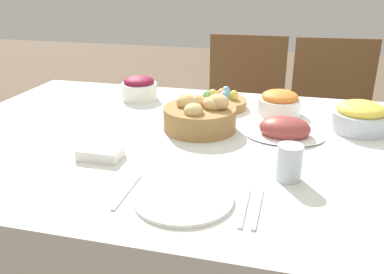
{
  "coord_description": "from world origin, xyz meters",
  "views": [
    {
      "loc": [
        0.27,
        -1.19,
        1.25
      ],
      "look_at": [
        -0.01,
        -0.09,
        0.79
      ],
      "focal_mm": 38.0,
      "sensor_mm": 36.0,
      "label": 1
    }
  ],
  "objects_px": {
    "bread_basket": "(200,115)",
    "egg_basket": "(221,102)",
    "beet_salad_bowl": "(139,88)",
    "butter_dish": "(100,153)",
    "chair_far_center": "(243,120)",
    "knife": "(244,207)",
    "chair_far_right": "(331,127)",
    "dinner_plate": "(184,198)",
    "pineapple_bowl": "(360,117)",
    "fork": "(127,192)",
    "drinking_cup": "(289,162)",
    "carrot_bowl": "(279,103)",
    "ham_platter": "(285,130)",
    "spoon": "(257,209)"
  },
  "relations": [
    {
      "from": "beet_salad_bowl",
      "to": "dinner_plate",
      "type": "xyz_separation_m",
      "value": [
        0.4,
        -0.76,
        -0.04
      ]
    },
    {
      "from": "chair_far_center",
      "to": "ham_platter",
      "type": "distance_m",
      "value": 0.92
    },
    {
      "from": "bread_basket",
      "to": "fork",
      "type": "bearing_deg",
      "value": -99.36
    },
    {
      "from": "chair_far_center",
      "to": "carrot_bowl",
      "type": "height_order",
      "value": "chair_far_center"
    },
    {
      "from": "beet_salad_bowl",
      "to": "butter_dish",
      "type": "relative_size",
      "value": 1.22
    },
    {
      "from": "knife",
      "to": "chair_far_center",
      "type": "bearing_deg",
      "value": 96.69
    },
    {
      "from": "chair_far_right",
      "to": "bread_basket",
      "type": "height_order",
      "value": "chair_far_right"
    },
    {
      "from": "pineapple_bowl",
      "to": "knife",
      "type": "distance_m",
      "value": 0.67
    },
    {
      "from": "bread_basket",
      "to": "carrot_bowl",
      "type": "bearing_deg",
      "value": 42.89
    },
    {
      "from": "ham_platter",
      "to": "beet_salad_bowl",
      "type": "xyz_separation_m",
      "value": [
        -0.62,
        0.29,
        0.02
      ]
    },
    {
      "from": "bread_basket",
      "to": "knife",
      "type": "distance_m",
      "value": 0.51
    },
    {
      "from": "pineapple_bowl",
      "to": "carrot_bowl",
      "type": "relative_size",
      "value": 1.15
    },
    {
      "from": "pineapple_bowl",
      "to": "drinking_cup",
      "type": "height_order",
      "value": "pineapple_bowl"
    },
    {
      "from": "ham_platter",
      "to": "carrot_bowl",
      "type": "bearing_deg",
      "value": 97.23
    },
    {
      "from": "bread_basket",
      "to": "dinner_plate",
      "type": "distance_m",
      "value": 0.47
    },
    {
      "from": "knife",
      "to": "chair_far_right",
      "type": "bearing_deg",
      "value": 76.62
    },
    {
      "from": "egg_basket",
      "to": "drinking_cup",
      "type": "bearing_deg",
      "value": -63.2
    },
    {
      "from": "chair_far_center",
      "to": "chair_far_right",
      "type": "distance_m",
      "value": 0.46
    },
    {
      "from": "egg_basket",
      "to": "spoon",
      "type": "distance_m",
      "value": 0.75
    },
    {
      "from": "chair_far_center",
      "to": "knife",
      "type": "relative_size",
      "value": 5.51
    },
    {
      "from": "beet_salad_bowl",
      "to": "spoon",
      "type": "relative_size",
      "value": 0.88
    },
    {
      "from": "bread_basket",
      "to": "beet_salad_bowl",
      "type": "distance_m",
      "value": 0.44
    },
    {
      "from": "drinking_cup",
      "to": "knife",
      "type": "bearing_deg",
      "value": -118.39
    },
    {
      "from": "chair_far_right",
      "to": "pineapple_bowl",
      "type": "relative_size",
      "value": 5.09
    },
    {
      "from": "beet_salad_bowl",
      "to": "bread_basket",
      "type": "bearing_deg",
      "value": -41.27
    },
    {
      "from": "beet_salad_bowl",
      "to": "ham_platter",
      "type": "bearing_deg",
      "value": -25.45
    },
    {
      "from": "fork",
      "to": "knife",
      "type": "height_order",
      "value": "same"
    },
    {
      "from": "chair_far_right",
      "to": "spoon",
      "type": "distance_m",
      "value": 1.36
    },
    {
      "from": "chair_far_right",
      "to": "butter_dish",
      "type": "xyz_separation_m",
      "value": [
        -0.74,
        -1.14,
        0.27
      ]
    },
    {
      "from": "egg_basket",
      "to": "drinking_cup",
      "type": "distance_m",
      "value": 0.62
    },
    {
      "from": "butter_dish",
      "to": "chair_far_center",
      "type": "bearing_deg",
      "value": 76.53
    },
    {
      "from": "chair_far_right",
      "to": "bread_basket",
      "type": "relative_size",
      "value": 3.83
    },
    {
      "from": "ham_platter",
      "to": "knife",
      "type": "height_order",
      "value": "ham_platter"
    },
    {
      "from": "chair_far_center",
      "to": "knife",
      "type": "bearing_deg",
      "value": -83.64
    },
    {
      "from": "pineapple_bowl",
      "to": "chair_far_right",
      "type": "bearing_deg",
      "value": 91.12
    },
    {
      "from": "chair_far_right",
      "to": "egg_basket",
      "type": "distance_m",
      "value": 0.81
    },
    {
      "from": "dinner_plate",
      "to": "spoon",
      "type": "height_order",
      "value": "dinner_plate"
    },
    {
      "from": "bread_basket",
      "to": "egg_basket",
      "type": "xyz_separation_m",
      "value": [
        0.02,
        0.26,
        -0.03
      ]
    },
    {
      "from": "chair_far_center",
      "to": "knife",
      "type": "distance_m",
      "value": 1.34
    },
    {
      "from": "carrot_bowl",
      "to": "knife",
      "type": "xyz_separation_m",
      "value": [
        -0.04,
        -0.7,
        -0.04
      ]
    },
    {
      "from": "knife",
      "to": "spoon",
      "type": "relative_size",
      "value": 1.0
    },
    {
      "from": "pineapple_bowl",
      "to": "butter_dish",
      "type": "relative_size",
      "value": 1.51
    },
    {
      "from": "ham_platter",
      "to": "drinking_cup",
      "type": "distance_m",
      "value": 0.3
    },
    {
      "from": "drinking_cup",
      "to": "dinner_plate",
      "type": "bearing_deg",
      "value": -144.31
    },
    {
      "from": "chair_far_center",
      "to": "dinner_plate",
      "type": "xyz_separation_m",
      "value": [
        0.02,
        -1.31,
        0.26
      ]
    },
    {
      "from": "pineapple_bowl",
      "to": "fork",
      "type": "relative_size",
      "value": 1.08
    },
    {
      "from": "pineapple_bowl",
      "to": "dinner_plate",
      "type": "xyz_separation_m",
      "value": [
        -0.46,
        -0.59,
        -0.04
      ]
    },
    {
      "from": "drinking_cup",
      "to": "carrot_bowl",
      "type": "bearing_deg",
      "value": 95.51
    },
    {
      "from": "drinking_cup",
      "to": "egg_basket",
      "type": "bearing_deg",
      "value": 116.8
    },
    {
      "from": "chair_far_center",
      "to": "bread_basket",
      "type": "bearing_deg",
      "value": -93.99
    }
  ]
}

